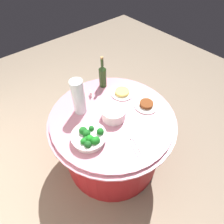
# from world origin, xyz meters

# --- Properties ---
(ground_plane) EXTENTS (6.00, 6.00, 0.00)m
(ground_plane) POSITION_xyz_m (0.00, 0.00, 0.00)
(ground_plane) COLOR gray
(buffet_table) EXTENTS (1.16, 1.16, 0.74)m
(buffet_table) POSITION_xyz_m (0.00, 0.00, 0.38)
(buffet_table) COLOR maroon
(buffet_table) RESTS_ON ground_plane
(broccoli_bowl) EXTENTS (0.28, 0.28, 0.11)m
(broccoli_bowl) POSITION_xyz_m (-0.08, 0.31, 0.79)
(broccoli_bowl) COLOR white
(broccoli_bowl) RESTS_ON buffet_table
(plate_stack) EXTENTS (0.21, 0.21, 0.10)m
(plate_stack) POSITION_xyz_m (-0.02, 0.00, 0.79)
(plate_stack) COLOR white
(plate_stack) RESTS_ON buffet_table
(wine_bottle) EXTENTS (0.07, 0.07, 0.34)m
(wine_bottle) POSITION_xyz_m (0.38, -0.20, 0.87)
(wine_bottle) COLOR #233D19
(wine_bottle) RESTS_ON buffet_table
(decorative_fruit_vase) EXTENTS (0.11, 0.11, 0.34)m
(decorative_fruit_vase) POSITION_xyz_m (0.23, 0.17, 0.89)
(decorative_fruit_vase) COLOR silver
(decorative_fruit_vase) RESTS_ON buffet_table
(serving_tongs) EXTENTS (0.17, 0.09, 0.01)m
(serving_tongs) POSITION_xyz_m (-0.36, 0.07, 0.74)
(serving_tongs) COLOR silver
(serving_tongs) RESTS_ON buffet_table
(food_plate_stir_fry) EXTENTS (0.22, 0.22, 0.04)m
(food_plate_stir_fry) POSITION_xyz_m (-0.12, -0.32, 0.76)
(food_plate_stir_fry) COLOR white
(food_plate_stir_fry) RESTS_ON buffet_table
(food_plate_noodles) EXTENTS (0.22, 0.22, 0.04)m
(food_plate_noodles) POSITION_xyz_m (0.16, -0.27, 0.76)
(food_plate_noodles) COLOR white
(food_plate_noodles) RESTS_ON buffet_table
(label_placard_front) EXTENTS (0.05, 0.03, 0.05)m
(label_placard_front) POSITION_xyz_m (0.33, -0.01, 0.77)
(label_placard_front) COLOR white
(label_placard_front) RESTS_ON buffet_table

